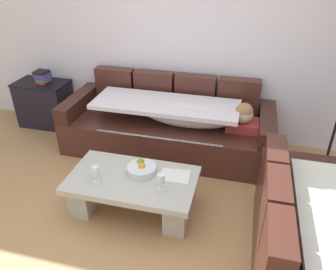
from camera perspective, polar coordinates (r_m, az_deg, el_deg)
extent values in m
plane|color=#B48350|center=(3.04, -7.51, -18.41)|extent=(14.00, 14.00, 0.00)
cube|color=white|center=(4.18, 2.24, 17.39)|extent=(9.00, 0.10, 2.70)
cube|color=#47231B|center=(4.10, -0.16, 0.00)|extent=(2.51, 0.92, 0.42)
cube|color=#47231B|center=(4.48, -9.08, 8.53)|extent=(0.51, 0.16, 0.46)
cube|color=#47231B|center=(4.31, -2.39, 7.99)|extent=(0.51, 0.16, 0.46)
cube|color=#47231B|center=(4.19, 4.73, 7.29)|extent=(0.51, 0.16, 0.46)
cube|color=#47231B|center=(4.15, 12.11, 6.44)|extent=(0.51, 0.16, 0.46)
cube|color=#391C16|center=(4.37, -15.20, 5.42)|extent=(0.18, 0.92, 0.20)
cube|color=#391C16|center=(3.87, 16.82, 1.85)|extent=(0.18, 0.92, 0.20)
cube|color=#B23838|center=(3.87, 12.76, 1.69)|extent=(0.36, 0.28, 0.11)
sphere|color=beige|center=(3.76, 12.99, 3.56)|extent=(0.21, 0.21, 0.21)
sphere|color=#9E7042|center=(3.75, 13.05, 3.97)|extent=(0.20, 0.20, 0.20)
ellipsoid|color=silver|center=(3.84, 3.64, 3.66)|extent=(1.10, 0.44, 0.28)
cube|color=silver|center=(3.84, -0.43, 5.33)|extent=(1.70, 0.60, 0.05)
cube|color=silver|center=(3.73, -1.85, -2.99)|extent=(1.44, 0.04, 0.38)
cube|color=#47231B|center=(2.87, 24.43, -19.05)|extent=(0.92, 1.71, 0.42)
cube|color=#47231B|center=(2.19, 18.21, -19.43)|extent=(0.16, 0.42, 0.46)
cube|color=#47231B|center=(2.51, 17.93, -11.74)|extent=(0.16, 0.42, 0.46)
cube|color=#47231B|center=(2.86, 17.72, -5.87)|extent=(0.16, 0.42, 0.46)
cube|color=#391C16|center=(3.25, 23.92, -5.30)|extent=(0.92, 0.18, 0.20)
ellipsoid|color=silver|center=(2.74, 26.69, -12.21)|extent=(0.44, 0.79, 0.28)
cube|color=#B1AFA3|center=(3.13, -6.19, -7.78)|extent=(1.20, 0.68, 0.06)
cube|color=#B1AFA3|center=(3.41, -13.39, -8.96)|extent=(0.20, 0.54, 0.32)
cube|color=#B1AFA3|center=(3.15, 2.06, -11.82)|extent=(0.20, 0.54, 0.32)
cylinder|color=silver|center=(3.15, -4.58, -5.98)|extent=(0.28, 0.28, 0.07)
sphere|color=orange|center=(3.14, -4.56, -5.57)|extent=(0.08, 0.08, 0.08)
sphere|color=olive|center=(3.21, -4.78, -4.73)|extent=(0.08, 0.08, 0.08)
cylinder|color=silver|center=(3.12, -12.22, -7.82)|extent=(0.06, 0.06, 0.01)
cylinder|color=silver|center=(3.09, -12.30, -7.23)|extent=(0.01, 0.01, 0.07)
cylinder|color=silver|center=(3.05, -12.46, -6.02)|extent=(0.07, 0.07, 0.08)
cylinder|color=silver|center=(2.96, -1.21, -9.38)|extent=(0.06, 0.06, 0.01)
cylinder|color=silver|center=(2.93, -1.22, -8.77)|extent=(0.01, 0.01, 0.07)
cylinder|color=silver|center=(2.88, -1.24, -7.53)|extent=(0.07, 0.07, 0.08)
cube|color=white|center=(3.11, 1.21, -7.09)|extent=(0.29, 0.23, 0.01)
cube|color=black|center=(4.99, -20.50, 5.01)|extent=(0.70, 0.42, 0.62)
cube|color=black|center=(4.88, -21.17, 8.41)|extent=(0.72, 0.44, 0.02)
cube|color=red|center=(4.85, -20.73, 8.73)|extent=(0.13, 0.20, 0.04)
cube|color=#338C59|center=(4.83, -20.77, 9.03)|extent=(0.16, 0.18, 0.02)
cube|color=#2D569E|center=(4.83, -20.77, 9.40)|extent=(0.16, 0.18, 0.04)
cube|color=#72337F|center=(4.82, -20.92, 9.79)|extent=(0.15, 0.22, 0.04)
cube|color=black|center=(4.80, -21.11, 10.13)|extent=(0.17, 0.17, 0.04)
cylinder|color=black|center=(4.37, 25.59, -4.33)|extent=(0.28, 0.28, 0.02)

